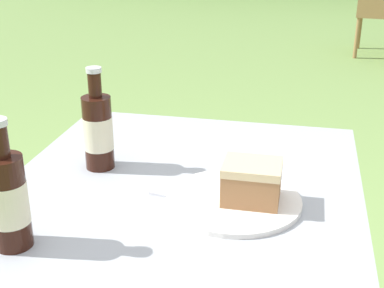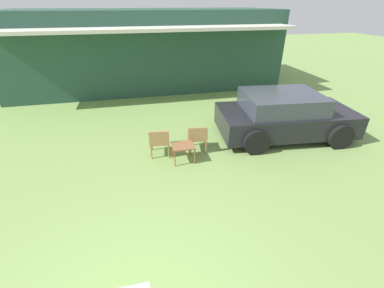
{
  "view_description": "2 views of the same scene",
  "coord_description": "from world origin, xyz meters",
  "px_view_note": "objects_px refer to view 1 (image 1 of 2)",
  "views": [
    {
      "loc": [
        0.22,
        -0.92,
        1.2
      ],
      "look_at": [
        0.0,
        0.1,
        0.76
      ],
      "focal_mm": 50.0,
      "sensor_mm": 36.0,
      "label": 1
    },
    {
      "loc": [
        0.43,
        -1.53,
        3.6
      ],
      "look_at": [
        1.51,
        3.22,
        0.9
      ],
      "focal_mm": 24.0,
      "sensor_mm": 36.0,
      "label": 2
    }
  ],
  "objects_px": {
    "cola_bottle_far": "(8,199)",
    "cake_on_plate": "(243,191)",
    "cola_bottle_near": "(98,130)",
    "patio_table": "(182,220)"
  },
  "relations": [
    {
      "from": "cake_on_plate",
      "to": "cola_bottle_far",
      "type": "relative_size",
      "value": 1.16
    },
    {
      "from": "cake_on_plate",
      "to": "cola_bottle_near",
      "type": "relative_size",
      "value": 1.16
    },
    {
      "from": "cola_bottle_near",
      "to": "cake_on_plate",
      "type": "bearing_deg",
      "value": -16.89
    },
    {
      "from": "cola_bottle_far",
      "to": "cake_on_plate",
      "type": "bearing_deg",
      "value": 31.92
    },
    {
      "from": "patio_table",
      "to": "cola_bottle_near",
      "type": "height_order",
      "value": "cola_bottle_near"
    },
    {
      "from": "patio_table",
      "to": "cake_on_plate",
      "type": "height_order",
      "value": "cake_on_plate"
    },
    {
      "from": "patio_table",
      "to": "cola_bottle_near",
      "type": "xyz_separation_m",
      "value": [
        -0.19,
        0.05,
        0.16
      ]
    },
    {
      "from": "cola_bottle_near",
      "to": "cola_bottle_far",
      "type": "height_order",
      "value": "same"
    },
    {
      "from": "cake_on_plate",
      "to": "cola_bottle_near",
      "type": "bearing_deg",
      "value": 163.11
    },
    {
      "from": "patio_table",
      "to": "cake_on_plate",
      "type": "distance_m",
      "value": 0.17
    }
  ]
}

